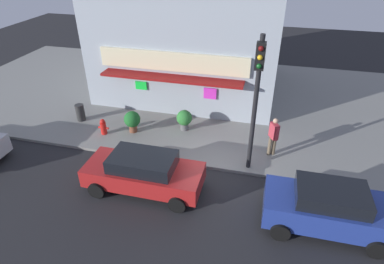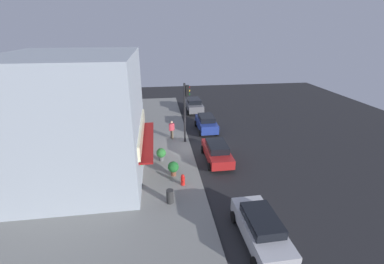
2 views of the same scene
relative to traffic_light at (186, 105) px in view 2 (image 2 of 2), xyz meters
The scene contains 13 objects.
ground_plane 3.89m from the traffic_light, 167.10° to the right, with size 52.99×52.99×0.00m, color #232326.
sidewalk 7.50m from the traffic_light, 101.61° to the left, with size 35.33×13.53×0.13m, color gray.
corner_building 9.10m from the traffic_light, 118.42° to the left, with size 10.01×9.28×8.44m.
traffic_light is the anchor object (origin of this frame).
fire_hydrant 7.80m from the traffic_light, behind, with size 0.52×0.28×0.80m.
trash_can 9.60m from the traffic_light, 167.24° to the left, with size 0.44×0.44×0.88m, color #2D2D2D.
pedestrian 2.95m from the traffic_light, 55.27° to the left, with size 0.43×0.58×1.78m.
potted_plant_by_doorway 6.65m from the traffic_light, 164.66° to the left, with size 0.79×0.79×1.08m.
potted_plant_by_window 5.06m from the traffic_light, 144.79° to the left, with size 0.76×0.76×1.04m.
parked_car_blue 4.62m from the traffic_light, 41.41° to the right, with size 4.08×1.99×1.66m.
parked_car_red 5.14m from the traffic_light, 151.14° to the right, with size 4.45×1.99×1.53m.
parked_car_silver 12.94m from the traffic_light, 169.50° to the right, with size 4.44×2.03×1.57m.
parked_car_grey 10.14m from the traffic_light, 12.53° to the right, with size 4.16×2.18×1.69m.
Camera 2 is at (-20.50, 2.75, 10.03)m, focal length 24.02 mm.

